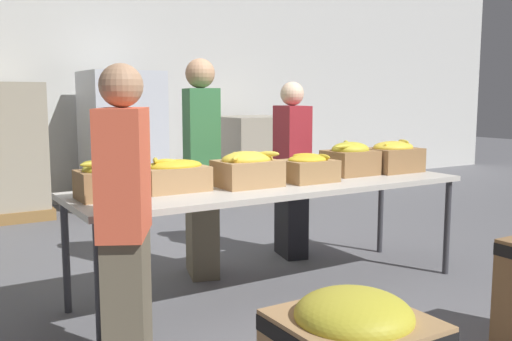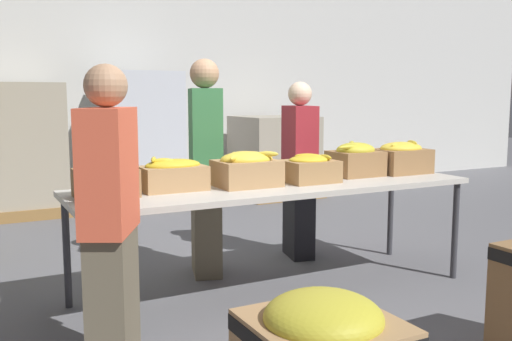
# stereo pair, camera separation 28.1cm
# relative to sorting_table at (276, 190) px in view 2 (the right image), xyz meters

# --- Properties ---
(ground_plane) EXTENTS (30.00, 30.00, 0.00)m
(ground_plane) POSITION_rel_sorting_table_xyz_m (0.00, 0.00, -0.77)
(ground_plane) COLOR slate
(wall_back) EXTENTS (16.00, 0.08, 4.00)m
(wall_back) POSITION_rel_sorting_table_xyz_m (0.00, 4.43, 1.23)
(wall_back) COLOR silver
(wall_back) RESTS_ON ground_plane
(sorting_table) EXTENTS (2.98, 0.89, 0.82)m
(sorting_table) POSITION_rel_sorting_table_xyz_m (0.00, 0.00, 0.00)
(sorting_table) COLOR beige
(sorting_table) RESTS_ON ground_plane
(banana_box_0) EXTENTS (0.39, 0.28, 0.25)m
(banana_box_0) POSITION_rel_sorting_table_xyz_m (-1.22, 0.04, 0.17)
(banana_box_0) COLOR olive
(banana_box_0) RESTS_ON sorting_table
(banana_box_1) EXTENTS (0.44, 0.28, 0.23)m
(banana_box_1) POSITION_rel_sorting_table_xyz_m (-0.76, 0.08, 0.16)
(banana_box_1) COLOR tan
(banana_box_1) RESTS_ON sorting_table
(banana_box_2) EXTENTS (0.44, 0.34, 0.26)m
(banana_box_2) POSITION_rel_sorting_table_xyz_m (-0.23, 0.01, 0.17)
(banana_box_2) COLOR tan
(banana_box_2) RESTS_ON sorting_table
(banana_box_3) EXTENTS (0.38, 0.31, 0.21)m
(banana_box_3) POSITION_rel_sorting_table_xyz_m (0.27, -0.04, 0.15)
(banana_box_3) COLOR #A37A4C
(banana_box_3) RESTS_ON sorting_table
(banana_box_4) EXTENTS (0.41, 0.32, 0.28)m
(banana_box_4) POSITION_rel_sorting_table_xyz_m (0.78, 0.08, 0.18)
(banana_box_4) COLOR olive
(banana_box_4) RESTS_ON sorting_table
(banana_box_5) EXTENTS (0.44, 0.33, 0.28)m
(banana_box_5) POSITION_rel_sorting_table_xyz_m (1.22, 0.04, 0.18)
(banana_box_5) COLOR olive
(banana_box_5) RESTS_ON sorting_table
(volunteer_0) EXTENTS (0.36, 0.52, 1.75)m
(volunteer_0) POSITION_rel_sorting_table_xyz_m (-0.28, 0.65, 0.10)
(volunteer_0) COLOR #6B604C
(volunteer_0) RESTS_ON ground_plane
(volunteer_1) EXTENTS (0.39, 0.48, 1.61)m
(volunteer_1) POSITION_rel_sorting_table_xyz_m (-1.38, -0.72, 0.03)
(volunteer_1) COLOR #6B604C
(volunteer_1) RESTS_ON ground_plane
(volunteer_2) EXTENTS (0.30, 0.46, 1.58)m
(volunteer_2) POSITION_rel_sorting_table_xyz_m (0.65, 0.72, 0.02)
(volunteer_2) COLOR black
(volunteer_2) RESTS_ON ground_plane
(pallet_stack_0) EXTENTS (0.99, 0.99, 1.76)m
(pallet_stack_0) POSITION_rel_sorting_table_xyz_m (0.07, 3.67, 0.10)
(pallet_stack_0) COLOR olive
(pallet_stack_0) RESTS_ON ground_plane
(pallet_stack_1) EXTENTS (0.92, 0.92, 1.61)m
(pallet_stack_1) POSITION_rel_sorting_table_xyz_m (-1.31, 3.85, 0.03)
(pallet_stack_1) COLOR olive
(pallet_stack_1) RESTS_ON ground_plane
(pallet_stack_2) EXTENTS (1.12, 1.12, 1.16)m
(pallet_stack_2) POSITION_rel_sorting_table_xyz_m (2.02, 3.62, -0.20)
(pallet_stack_2) COLOR olive
(pallet_stack_2) RESTS_ON ground_plane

